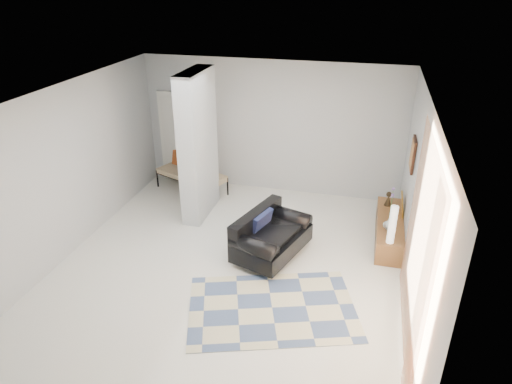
# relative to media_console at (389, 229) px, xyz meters

# --- Properties ---
(floor) EXTENTS (6.00, 6.00, 0.00)m
(floor) POSITION_rel_media_console_xyz_m (-2.52, -1.45, -0.20)
(floor) COLOR silver
(floor) RESTS_ON ground
(ceiling) EXTENTS (6.00, 6.00, 0.00)m
(ceiling) POSITION_rel_media_console_xyz_m (-2.52, -1.45, 2.60)
(ceiling) COLOR white
(ceiling) RESTS_ON wall_back
(wall_back) EXTENTS (6.00, 0.00, 6.00)m
(wall_back) POSITION_rel_media_console_xyz_m (-2.52, 1.55, 1.20)
(wall_back) COLOR #B3B6B8
(wall_back) RESTS_ON ground
(wall_front) EXTENTS (6.00, 0.00, 6.00)m
(wall_front) POSITION_rel_media_console_xyz_m (-2.52, -4.45, 1.20)
(wall_front) COLOR #B3B6B8
(wall_front) RESTS_ON ground
(wall_left) EXTENTS (0.00, 6.00, 6.00)m
(wall_left) POSITION_rel_media_console_xyz_m (-5.27, -1.45, 1.20)
(wall_left) COLOR #B3B6B8
(wall_left) RESTS_ON ground
(wall_right) EXTENTS (0.00, 6.00, 6.00)m
(wall_right) POSITION_rel_media_console_xyz_m (0.23, -1.45, 1.20)
(wall_right) COLOR #B3B6B8
(wall_right) RESTS_ON ground
(partition_column) EXTENTS (0.35, 1.20, 2.80)m
(partition_column) POSITION_rel_media_console_xyz_m (-3.62, 0.15, 1.20)
(partition_column) COLOR silver
(partition_column) RESTS_ON floor
(hallway_door) EXTENTS (0.85, 0.06, 2.04)m
(hallway_door) POSITION_rel_media_console_xyz_m (-4.62, 1.51, 0.82)
(hallway_door) COLOR silver
(hallway_door) RESTS_ON floor
(curtain) EXTENTS (0.00, 2.55, 2.55)m
(curtain) POSITION_rel_media_console_xyz_m (0.15, -2.60, 1.25)
(curtain) COLOR orange
(curtain) RESTS_ON wall_right
(wall_art) EXTENTS (0.04, 0.45, 0.55)m
(wall_art) POSITION_rel_media_console_xyz_m (0.20, -0.00, 1.45)
(wall_art) COLOR black
(wall_art) RESTS_ON wall_right
(media_console) EXTENTS (0.45, 1.79, 0.80)m
(media_console) POSITION_rel_media_console_xyz_m (0.00, 0.00, 0.00)
(media_console) COLOR brown
(media_console) RESTS_ON floor
(loveseat) EXTENTS (1.23, 1.61, 0.76)m
(loveseat) POSITION_rel_media_console_xyz_m (-1.98, -1.01, 0.16)
(loveseat) COLOR silver
(loveseat) RESTS_ON floor
(daybed) EXTENTS (1.68, 1.19, 0.77)m
(daybed) POSITION_rel_media_console_xyz_m (-4.17, 1.04, 0.22)
(daybed) COLOR black
(daybed) RESTS_ON floor
(area_rug) EXTENTS (2.74, 2.24, 0.01)m
(area_rug) POSITION_rel_media_console_xyz_m (-1.62, -2.35, -0.20)
(area_rug) COLOR beige
(area_rug) RESTS_ON floor
(cylinder_lamp) EXTENTS (0.12, 0.12, 0.66)m
(cylinder_lamp) POSITION_rel_media_console_xyz_m (-0.02, -0.78, 0.52)
(cylinder_lamp) COLOR silver
(cylinder_lamp) RESTS_ON media_console
(bronze_figurine) EXTENTS (0.15, 0.15, 0.27)m
(bronze_figurine) POSITION_rel_media_console_xyz_m (-0.05, 0.55, 0.33)
(bronze_figurine) COLOR black
(bronze_figurine) RESTS_ON media_console
(vase) EXTENTS (0.20, 0.20, 0.19)m
(vase) POSITION_rel_media_console_xyz_m (-0.05, -0.33, 0.29)
(vase) COLOR silver
(vase) RESTS_ON media_console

